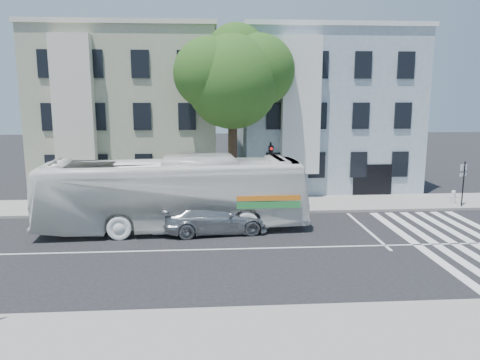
{
  "coord_description": "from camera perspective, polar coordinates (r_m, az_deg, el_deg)",
  "views": [
    {
      "loc": [
        -1.57,
        -19.91,
        6.88
      ],
      "look_at": [
        0.12,
        3.93,
        2.4
      ],
      "focal_mm": 35.0,
      "sensor_mm": 36.0,
      "label": 1
    }
  ],
  "objects": [
    {
      "name": "sedan",
      "position": [
        23.33,
        -2.99,
        -4.58
      ],
      "size": [
        2.74,
        5.51,
        1.54
      ],
      "primitive_type": "imported",
      "rotation": [
        0.0,
        0.0,
        1.68
      ],
      "color": "#A4A7AB",
      "rests_on": "ground"
    },
    {
      "name": "building_right",
      "position": [
        35.98,
        9.82,
        8.27
      ],
      "size": [
        12.0,
        10.0,
        11.0
      ],
      "primitive_type": "cube",
      "color": "#919DAD",
      "rests_on": "ground"
    },
    {
      "name": "sidewalk_far",
      "position": [
        28.78,
        -0.82,
        -3.06
      ],
      "size": [
        80.0,
        4.0,
        0.15
      ],
      "primitive_type": "cube",
      "color": "gray",
      "rests_on": "ground"
    },
    {
      "name": "far_sign_pole",
      "position": [
        30.92,
        25.58,
        0.21
      ],
      "size": [
        0.47,
        0.24,
        2.72
      ],
      "rotation": [
        0.0,
        0.0,
        0.35
      ],
      "color": "black",
      "rests_on": "sidewalk_far"
    },
    {
      "name": "sidewalk_near",
      "position": [
        13.81,
        3.16,
        -18.92
      ],
      "size": [
        80.0,
        4.0,
        0.15
      ],
      "primitive_type": "cube",
      "color": "gray",
      "rests_on": "ground"
    },
    {
      "name": "ground",
      "position": [
        21.13,
        0.42,
        -8.39
      ],
      "size": [
        120.0,
        120.0,
        0.0
      ],
      "primitive_type": "plane",
      "color": "black",
      "rests_on": "ground"
    },
    {
      "name": "building_left",
      "position": [
        35.36,
        -13.03,
        8.11
      ],
      "size": [
        12.0,
        10.0,
        11.0
      ],
      "primitive_type": "cube",
      "color": "#989C82",
      "rests_on": "ground"
    },
    {
      "name": "traffic_signal",
      "position": [
        27.85,
        3.75,
        1.69
      ],
      "size": [
        0.4,
        0.52,
        3.98
      ],
      "rotation": [
        0.0,
        0.0,
        -0.4
      ],
      "color": "black",
      "rests_on": "ground"
    },
    {
      "name": "bus",
      "position": [
        23.81,
        -8.08,
        -1.66
      ],
      "size": [
        3.95,
        13.54,
        3.73
      ],
      "primitive_type": "imported",
      "rotation": [
        0.0,
        0.0,
        1.63
      ],
      "color": "white",
      "rests_on": "ground"
    },
    {
      "name": "fire_hydrant",
      "position": [
        31.65,
        24.56,
        -1.85
      ],
      "size": [
        0.46,
        0.27,
        0.84
      ],
      "rotation": [
        0.0,
        0.0,
        -0.04
      ],
      "color": "silver",
      "rests_on": "sidewalk_far"
    },
    {
      "name": "street_tree",
      "position": [
        28.71,
        -0.83,
        12.51
      ],
      "size": [
        7.3,
        5.9,
        11.1
      ],
      "color": "#2D2116",
      "rests_on": "ground"
    },
    {
      "name": "hedge",
      "position": [
        27.89,
        -14.03,
        -2.93
      ],
      "size": [
        8.53,
        1.28,
        0.7
      ],
      "primitive_type": null,
      "rotation": [
        0.0,
        0.0,
        0.05
      ],
      "color": "#1D591E",
      "rests_on": "sidewalk_far"
    }
  ]
}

